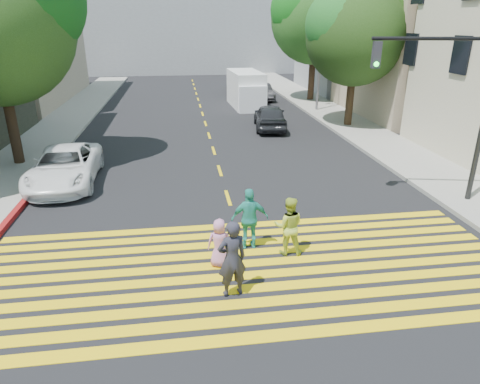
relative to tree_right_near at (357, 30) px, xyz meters
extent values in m
plane|color=black|center=(-8.32, -15.96, -5.38)|extent=(120.00, 120.00, 0.00)
cube|color=gray|center=(-16.82, 6.04, -5.30)|extent=(3.00, 40.00, 0.15)
cube|color=gray|center=(0.18, -0.96, -5.30)|extent=(3.00, 60.00, 0.15)
cube|color=maroon|center=(-15.22, -9.96, -5.30)|extent=(0.20, 8.00, 0.16)
cube|color=yellow|center=(-8.32, -17.16, -5.37)|extent=(13.40, 0.35, 0.01)
cube|color=yellow|center=(-8.32, -16.61, -5.37)|extent=(13.40, 0.35, 0.01)
cube|color=yellow|center=(-8.32, -16.06, -5.37)|extent=(13.40, 0.35, 0.01)
cube|color=yellow|center=(-8.32, -15.51, -5.37)|extent=(13.40, 0.35, 0.01)
cube|color=yellow|center=(-8.32, -14.96, -5.37)|extent=(13.40, 0.35, 0.01)
cube|color=yellow|center=(-8.32, -14.41, -5.37)|extent=(13.40, 0.35, 0.01)
cube|color=yellow|center=(-8.32, -13.86, -5.37)|extent=(13.40, 0.35, 0.01)
cube|color=yellow|center=(-8.32, -13.31, -5.37)|extent=(13.40, 0.35, 0.01)
cube|color=yellow|center=(-8.32, -12.76, -5.37)|extent=(13.40, 0.35, 0.01)
cube|color=yellow|center=(-8.32, -12.21, -5.37)|extent=(13.40, 0.35, 0.01)
cube|color=yellow|center=(-8.32, -9.96, -5.37)|extent=(0.12, 1.40, 0.01)
cube|color=yellow|center=(-8.32, -6.96, -5.37)|extent=(0.12, 1.40, 0.01)
cube|color=yellow|center=(-8.32, -3.96, -5.37)|extent=(0.12, 1.40, 0.01)
cube|color=yellow|center=(-8.32, -0.96, -5.37)|extent=(0.12, 1.40, 0.01)
cube|color=yellow|center=(-8.32, 2.04, -5.37)|extent=(0.12, 1.40, 0.01)
cube|color=yellow|center=(-8.32, 5.04, -5.37)|extent=(0.12, 1.40, 0.01)
cube|color=yellow|center=(-8.32, 8.04, -5.37)|extent=(0.12, 1.40, 0.01)
cube|color=yellow|center=(-8.32, 11.04, -5.37)|extent=(0.12, 1.40, 0.01)
cube|color=yellow|center=(-8.32, 14.04, -5.37)|extent=(0.12, 1.40, 0.01)
cube|color=yellow|center=(-8.32, 17.04, -5.37)|extent=(0.12, 1.40, 0.01)
cube|color=yellow|center=(-8.32, 20.04, -5.37)|extent=(0.12, 1.40, 0.01)
cube|color=yellow|center=(-8.32, 23.04, -5.37)|extent=(0.12, 1.40, 0.01)
cube|color=tan|center=(6.68, 3.04, -0.38)|extent=(10.00, 10.00, 10.00)
cube|color=gray|center=(6.68, 14.04, -0.38)|extent=(10.00, 10.00, 10.00)
cube|color=gray|center=(-8.32, 32.04, 0.62)|extent=(30.00, 8.00, 12.00)
cylinder|color=black|center=(-16.76, -5.06, -3.78)|extent=(0.46, 0.46, 3.19)
cylinder|color=black|center=(-0.08, -0.03, -3.93)|extent=(0.45, 0.45, 2.90)
sphere|color=black|center=(-0.08, -0.03, -0.29)|extent=(5.68, 5.68, 5.46)
sphere|color=black|center=(1.03, 0.22, 0.52)|extent=(4.26, 4.26, 4.09)
sphere|color=#17471D|center=(-1.04, -0.18, 0.25)|extent=(3.98, 3.98, 3.82)
cylinder|color=black|center=(0.35, 8.92, -3.68)|extent=(0.51, 0.51, 3.39)
sphere|color=#0F410F|center=(0.35, 8.92, 0.59)|extent=(6.90, 6.90, 6.45)
sphere|color=#215A09|center=(1.61, 9.33, 1.56)|extent=(5.17, 5.17, 4.84)
sphere|color=#134B14|center=(-0.76, 8.62, 1.23)|extent=(4.83, 4.83, 4.52)
imported|color=#282733|center=(-8.88, -15.65, -4.47)|extent=(0.75, 0.58, 1.82)
imported|color=#AEC33C|center=(-7.19, -14.02, -4.58)|extent=(0.88, 0.75, 1.59)
imported|color=#C679AB|center=(-9.03, -14.38, -4.74)|extent=(0.68, 0.50, 1.27)
imported|color=teal|center=(-8.14, -13.56, -4.52)|extent=(1.01, 0.43, 1.71)
imported|color=white|center=(-14.24, -7.66, -4.69)|extent=(2.44, 5.03, 1.38)
imported|color=black|center=(-4.72, 0.11, -4.66)|extent=(2.21, 4.41, 1.44)
imported|color=gray|center=(-4.52, 15.09, -4.65)|extent=(2.59, 5.21, 1.46)
imported|color=#222326|center=(-3.27, 10.05, -4.76)|extent=(1.45, 3.79, 1.23)
cube|color=white|center=(-5.01, 7.49, -4.13)|extent=(2.20, 5.05, 2.49)
cube|color=white|center=(-4.91, 5.31, -4.48)|extent=(1.94, 1.27, 1.79)
cylinder|color=black|center=(-5.72, 5.67, -5.03)|extent=(0.28, 0.71, 0.70)
cylinder|color=black|center=(-4.13, 5.74, -5.03)|extent=(0.28, 0.71, 0.70)
cylinder|color=black|center=(-5.88, 9.25, -5.03)|extent=(0.28, 0.71, 0.70)
cylinder|color=black|center=(-4.29, 9.32, -5.03)|extent=(0.28, 0.71, 0.70)
cylinder|color=black|center=(-2.13, -11.14, -0.09)|extent=(3.72, 0.89, 0.11)
cube|color=#2C2A33|center=(-3.79, -10.79, -0.56)|extent=(0.29, 0.29, 0.79)
sphere|color=#16D330|center=(-3.82, -10.92, -0.83)|extent=(0.18, 0.18, 0.15)
cylinder|color=gray|center=(-0.47, 4.73, -0.99)|extent=(0.19, 0.19, 8.78)
camera|label=1|loc=(-9.85, -23.76, 0.35)|focal=32.00mm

